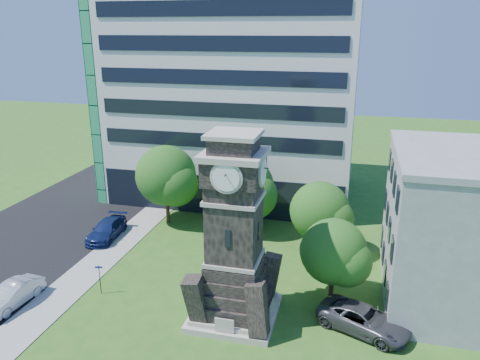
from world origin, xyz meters
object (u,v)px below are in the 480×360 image
(car_street_mid, at_px, (12,295))
(street_sign, at_px, (100,276))
(clock_tower, at_px, (234,242))
(car_east_lot, at_px, (364,319))
(car_street_north, at_px, (107,230))

(car_street_mid, height_order, street_sign, street_sign)
(clock_tower, xyz_separation_m, car_street_mid, (-14.87, -2.52, -4.51))
(car_street_mid, distance_m, street_sign, 5.76)
(car_east_lot, bearing_deg, clock_tower, 115.65)
(car_street_mid, bearing_deg, street_sign, 33.73)
(car_street_north, xyz_separation_m, street_sign, (4.30, -8.52, 0.61))
(car_street_north, bearing_deg, street_sign, -67.28)
(car_street_north, relative_size, street_sign, 2.42)
(car_street_mid, relative_size, street_sign, 2.12)
(clock_tower, relative_size, car_street_north, 2.30)
(clock_tower, bearing_deg, street_sign, 178.46)
(clock_tower, xyz_separation_m, street_sign, (-9.87, 0.27, -3.90))
(car_street_north, bearing_deg, car_street_mid, -97.64)
(car_street_north, height_order, car_east_lot, car_east_lot)
(clock_tower, relative_size, car_street_mid, 2.62)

